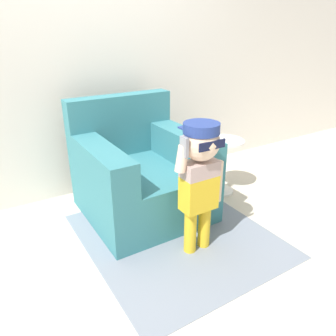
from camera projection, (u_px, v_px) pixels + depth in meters
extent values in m
plane|color=beige|center=(119.00, 214.00, 2.91)|extent=(10.00, 10.00, 0.00)
cube|color=silver|center=(81.00, 55.00, 2.88)|extent=(10.00, 0.05, 2.60)
cube|color=teal|center=(143.00, 190.00, 2.86)|extent=(0.97, 1.00, 0.43)
cube|color=teal|center=(120.00, 125.00, 2.99)|extent=(0.97, 0.16, 0.55)
cube|color=teal|center=(103.00, 165.00, 2.47)|extent=(0.21, 0.84, 0.27)
cube|color=teal|center=(185.00, 147.00, 2.84)|extent=(0.21, 0.84, 0.27)
cylinder|color=gold|center=(190.00, 231.00, 2.36)|extent=(0.09, 0.09, 0.34)
cylinder|color=gold|center=(204.00, 226.00, 2.42)|extent=(0.09, 0.09, 0.34)
cube|color=gold|center=(199.00, 192.00, 2.27)|extent=(0.25, 0.14, 0.25)
cube|color=#B29993|center=(200.00, 169.00, 2.20)|extent=(0.25, 0.14, 0.11)
sphere|color=beige|center=(201.00, 142.00, 2.13)|extent=(0.25, 0.25, 0.25)
cylinder|color=navy|center=(201.00, 128.00, 2.09)|extent=(0.24, 0.24, 0.07)
cube|color=navy|center=(191.00, 128.00, 2.19)|extent=(0.14, 0.11, 0.01)
cube|color=#0F1433|center=(212.00, 145.00, 2.03)|extent=(0.20, 0.01, 0.06)
cylinder|color=beige|center=(217.00, 181.00, 2.33)|extent=(0.07, 0.07, 0.31)
cylinder|color=beige|center=(182.00, 159.00, 2.09)|extent=(0.10, 0.07, 0.18)
cube|color=gray|center=(184.00, 147.00, 2.04)|extent=(0.02, 0.07, 0.13)
cylinder|color=white|center=(221.00, 190.00, 3.30)|extent=(0.24, 0.24, 0.02)
cylinder|color=white|center=(223.00, 167.00, 3.19)|extent=(0.07, 0.07, 0.53)
cylinder|color=white|center=(225.00, 141.00, 3.09)|extent=(0.37, 0.37, 0.02)
cube|color=gray|center=(176.00, 235.00, 2.60)|extent=(1.35, 1.49, 0.01)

